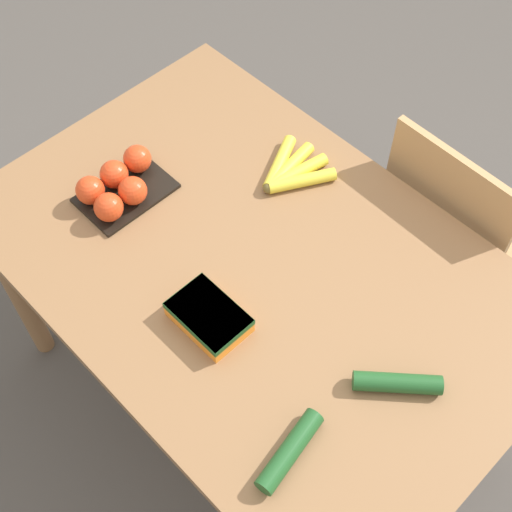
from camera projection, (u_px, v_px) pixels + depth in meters
The scene contains 8 objects.
ground_plane at pixel (256, 392), 2.33m from camera, with size 12.00×12.00×0.00m, color #4C4742.
dining_table at pixel (256, 285), 1.79m from camera, with size 1.37×0.91×0.76m.
chair at pixel (453, 236), 2.11m from camera, with size 0.43×0.41×0.90m.
banana_bunch at pixel (291, 171), 1.85m from camera, with size 0.20×0.19×0.03m.
tomato_pack at pixel (118, 185), 1.80m from camera, with size 0.16×0.24×0.08m.
carrot_bag at pixel (209, 316), 1.59m from camera, with size 0.18×0.12×0.05m.
cucumber_near at pixel (397, 383), 1.51m from camera, with size 0.17×0.16×0.04m.
cucumber_far at pixel (290, 451), 1.43m from camera, with size 0.07×0.19×0.04m.
Camera 1 is at (0.68, -0.67, 2.18)m, focal length 50.00 mm.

